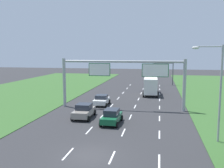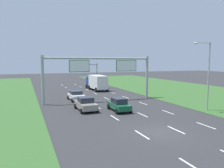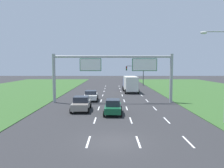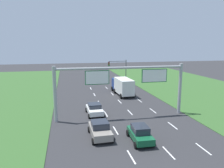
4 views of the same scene
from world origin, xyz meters
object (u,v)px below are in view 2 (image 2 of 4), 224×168
Objects in this scene: car_mid_lane at (119,105)px; street_lamp at (206,70)px; car_near_red at (76,96)px; box_truck at (97,82)px; sign_gantry at (101,69)px; traffic_light_mast at (90,70)px; car_lead_silver at (86,104)px.

street_lamp is at bearing -19.98° from car_mid_lane.
car_near_red is 9.87m from car_mid_lane.
box_truck is (3.55, 20.21, 0.91)m from car_mid_lane.
sign_gantry is at bearing -106.36° from box_truck.
street_lamp is at bearing -77.01° from box_truck.
traffic_light_mast is at bearing 77.31° from sign_gantry.
car_near_red is at bearing 135.04° from street_lamp.
traffic_light_mast is (6.31, 34.46, 3.06)m from car_mid_lane.
box_truck is 0.94× the size of street_lamp.
box_truck is 25.19m from street_lamp.
car_mid_lane is at bearing -27.15° from car_lead_silver.
car_mid_lane is 0.72× the size of traffic_light_mast.
street_lamp reaches higher than car_mid_lane.
car_lead_silver is 34.29m from traffic_light_mast.
box_truck is at bearing 81.70° from car_mid_lane.
street_lamp is at bearing -24.06° from car_lead_silver.
traffic_light_mast reaches higher than car_mid_lane.
traffic_light_mast is (6.08, 26.99, -1.03)m from sign_gantry.
street_lamp is (9.90, -3.93, 4.27)m from car_mid_lane.
car_lead_silver is 0.25× the size of sign_gantry.
car_lead_silver is 19.80m from box_truck.
box_truck is 1.43× the size of traffic_light_mast.
car_mid_lane is 0.50× the size of box_truck.
box_truck is at bearing 104.75° from street_lamp.
car_lead_silver is 15.42m from street_lamp.
car_mid_lane is at bearing -72.02° from car_near_red.
car_lead_silver is at bearing -125.25° from sign_gantry.
traffic_light_mast is at bearing 81.28° from car_mid_lane.
car_near_red is 0.48× the size of street_lamp.
street_lamp is (3.59, -38.39, 1.21)m from traffic_light_mast.
sign_gantry reaches higher than box_truck.
car_mid_lane is at bearing -101.71° from box_truck.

